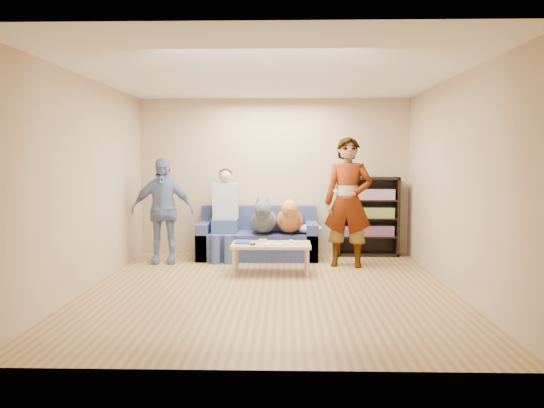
{
  "coord_description": "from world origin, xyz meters",
  "views": [
    {
      "loc": [
        0.19,
        -6.4,
        1.62
      ],
      "look_at": [
        0.0,
        1.2,
        0.95
      ],
      "focal_mm": 35.0,
      "sensor_mm": 36.0,
      "label": 1
    }
  ],
  "objects_px": {
    "person_standing_right": "(348,202)",
    "sofa": "(258,240)",
    "camera_silver": "(263,240)",
    "person_seated": "(225,211)",
    "dog_tan": "(290,219)",
    "bookshelf": "(367,215)",
    "dog_gray": "(264,219)",
    "person_standing_left": "(162,211)",
    "coffee_table": "(271,247)",
    "notebook_blue": "(243,242)"
  },
  "relations": [
    {
      "from": "notebook_blue",
      "to": "camera_silver",
      "type": "height_order",
      "value": "camera_silver"
    },
    {
      "from": "person_standing_right",
      "to": "sofa",
      "type": "relative_size",
      "value": 1.01
    },
    {
      "from": "person_standing_right",
      "to": "sofa",
      "type": "distance_m",
      "value": 1.67
    },
    {
      "from": "person_standing_right",
      "to": "person_seated",
      "type": "relative_size",
      "value": 1.31
    },
    {
      "from": "person_standing_right",
      "to": "coffee_table",
      "type": "bearing_deg",
      "value": -144.1
    },
    {
      "from": "person_standing_left",
      "to": "sofa",
      "type": "relative_size",
      "value": 0.85
    },
    {
      "from": "person_standing_right",
      "to": "camera_silver",
      "type": "xyz_separation_m",
      "value": [
        -1.25,
        -0.39,
        -0.52
      ]
    },
    {
      "from": "sofa",
      "to": "bookshelf",
      "type": "distance_m",
      "value": 1.86
    },
    {
      "from": "camera_silver",
      "to": "coffee_table",
      "type": "relative_size",
      "value": 0.1
    },
    {
      "from": "coffee_table",
      "to": "sofa",
      "type": "bearing_deg",
      "value": 101.74
    },
    {
      "from": "person_standing_left",
      "to": "camera_silver",
      "type": "bearing_deg",
      "value": -26.41
    },
    {
      "from": "notebook_blue",
      "to": "coffee_table",
      "type": "bearing_deg",
      "value": -7.13
    },
    {
      "from": "sofa",
      "to": "coffee_table",
      "type": "xyz_separation_m",
      "value": [
        0.24,
        -1.18,
        0.09
      ]
    },
    {
      "from": "sofa",
      "to": "person_seated",
      "type": "bearing_deg",
      "value": -166.31
    },
    {
      "from": "dog_gray",
      "to": "coffee_table",
      "type": "xyz_separation_m",
      "value": [
        0.14,
        -0.96,
        -0.27
      ]
    },
    {
      "from": "notebook_blue",
      "to": "person_seated",
      "type": "relative_size",
      "value": 0.18
    },
    {
      "from": "bookshelf",
      "to": "person_standing_right",
      "type": "bearing_deg",
      "value": -115.44
    },
    {
      "from": "coffee_table",
      "to": "person_standing_left",
      "type": "bearing_deg",
      "value": 157.39
    },
    {
      "from": "camera_silver",
      "to": "person_seated",
      "type": "bearing_deg",
      "value": 124.75
    },
    {
      "from": "dog_gray",
      "to": "coffee_table",
      "type": "relative_size",
      "value": 1.14
    },
    {
      "from": "person_standing_right",
      "to": "sofa",
      "type": "xyz_separation_m",
      "value": [
        -1.37,
        0.67,
        -0.68
      ]
    },
    {
      "from": "notebook_blue",
      "to": "coffee_table",
      "type": "xyz_separation_m",
      "value": [
        0.4,
        -0.05,
        -0.06
      ]
    },
    {
      "from": "person_standing_left",
      "to": "notebook_blue",
      "type": "distance_m",
      "value": 1.49
    },
    {
      "from": "sofa",
      "to": "dog_tan",
      "type": "xyz_separation_m",
      "value": [
        0.51,
        -0.15,
        0.37
      ]
    },
    {
      "from": "person_seated",
      "to": "dog_gray",
      "type": "distance_m",
      "value": 0.64
    },
    {
      "from": "dog_gray",
      "to": "bookshelf",
      "type": "distance_m",
      "value": 1.76
    },
    {
      "from": "dog_gray",
      "to": "dog_tan",
      "type": "height_order",
      "value": "dog_tan"
    },
    {
      "from": "camera_silver",
      "to": "bookshelf",
      "type": "xyz_separation_m",
      "value": [
        1.68,
        1.29,
        0.23
      ]
    },
    {
      "from": "camera_silver",
      "to": "person_standing_right",
      "type": "bearing_deg",
      "value": 17.21
    },
    {
      "from": "person_standing_right",
      "to": "dog_gray",
      "type": "bearing_deg",
      "value": 171.97
    },
    {
      "from": "dog_tan",
      "to": "coffee_table",
      "type": "xyz_separation_m",
      "value": [
        -0.27,
        -1.03,
        -0.28
      ]
    },
    {
      "from": "person_standing_left",
      "to": "coffee_table",
      "type": "relative_size",
      "value": 1.47
    },
    {
      "from": "camera_silver",
      "to": "dog_gray",
      "type": "bearing_deg",
      "value": 91.6
    },
    {
      "from": "sofa",
      "to": "dog_tan",
      "type": "distance_m",
      "value": 0.65
    },
    {
      "from": "dog_tan",
      "to": "person_standing_right",
      "type": "bearing_deg",
      "value": -31.32
    },
    {
      "from": "person_seated",
      "to": "bookshelf",
      "type": "bearing_deg",
      "value": 8.83
    },
    {
      "from": "dog_tan",
      "to": "bookshelf",
      "type": "relative_size",
      "value": 0.9
    },
    {
      "from": "dog_tan",
      "to": "sofa",
      "type": "bearing_deg",
      "value": 164.02
    },
    {
      "from": "person_standing_left",
      "to": "dog_gray",
      "type": "bearing_deg",
      "value": 3.46
    },
    {
      "from": "person_standing_right",
      "to": "person_seated",
      "type": "height_order",
      "value": "person_standing_right"
    },
    {
      "from": "sofa",
      "to": "dog_tan",
      "type": "bearing_deg",
      "value": -15.98
    },
    {
      "from": "person_standing_right",
      "to": "person_standing_left",
      "type": "height_order",
      "value": "person_standing_right"
    },
    {
      "from": "sofa",
      "to": "person_standing_right",
      "type": "bearing_deg",
      "value": -26.02
    },
    {
      "from": "person_seated",
      "to": "person_standing_right",
      "type": "bearing_deg",
      "value": -16.01
    },
    {
      "from": "notebook_blue",
      "to": "coffee_table",
      "type": "height_order",
      "value": "notebook_blue"
    },
    {
      "from": "person_standing_left",
      "to": "sofa",
      "type": "xyz_separation_m",
      "value": [
        1.45,
        0.47,
        -0.53
      ]
    },
    {
      "from": "person_standing_left",
      "to": "dog_gray",
      "type": "height_order",
      "value": "person_standing_left"
    },
    {
      "from": "notebook_blue",
      "to": "dog_tan",
      "type": "distance_m",
      "value": 1.2
    },
    {
      "from": "camera_silver",
      "to": "bookshelf",
      "type": "height_order",
      "value": "bookshelf"
    },
    {
      "from": "camera_silver",
      "to": "person_seated",
      "type": "distance_m",
      "value": 1.18
    }
  ]
}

